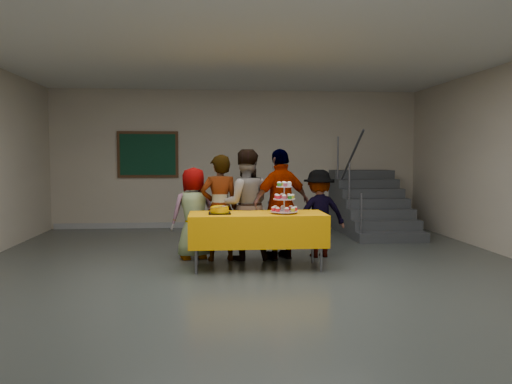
{
  "coord_description": "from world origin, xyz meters",
  "views": [
    {
      "loc": [
        -0.56,
        -5.97,
        1.54
      ],
      "look_at": [
        0.06,
        1.06,
        1.05
      ],
      "focal_mm": 35.0,
      "sensor_mm": 36.0,
      "label": 1
    }
  ],
  "objects_px": {
    "schoolchild_b": "(220,208)",
    "staircase": "(369,208)",
    "schoolchild_e": "(319,213)",
    "noticeboard": "(148,155)",
    "schoolchild_a": "(194,213)",
    "schoolchild_d": "(281,204)",
    "cupcake_stand": "(284,201)",
    "bake_table": "(257,229)",
    "bear_cake": "(220,209)",
    "schoolchild_c": "(245,205)"
  },
  "relations": [
    {
      "from": "schoolchild_a",
      "to": "noticeboard",
      "type": "relative_size",
      "value": 1.07
    },
    {
      "from": "bake_table",
      "to": "noticeboard",
      "type": "xyz_separation_m",
      "value": [
        -1.99,
        4.11,
        1.04
      ]
    },
    {
      "from": "schoolchild_c",
      "to": "noticeboard",
      "type": "bearing_deg",
      "value": -65.31
    },
    {
      "from": "bear_cake",
      "to": "schoolchild_e",
      "type": "xyz_separation_m",
      "value": [
        1.55,
        0.75,
        -0.15
      ]
    },
    {
      "from": "schoolchild_d",
      "to": "noticeboard",
      "type": "bearing_deg",
      "value": -79.73
    },
    {
      "from": "bake_table",
      "to": "schoolchild_c",
      "type": "height_order",
      "value": "schoolchild_c"
    },
    {
      "from": "schoolchild_a",
      "to": "schoolchild_e",
      "type": "relative_size",
      "value": 1.03
    },
    {
      "from": "bear_cake",
      "to": "noticeboard",
      "type": "xyz_separation_m",
      "value": [
        -1.47,
        4.13,
        0.77
      ]
    },
    {
      "from": "schoolchild_a",
      "to": "noticeboard",
      "type": "xyz_separation_m",
      "value": [
        -1.09,
        3.36,
        0.9
      ]
    },
    {
      "from": "schoolchild_b",
      "to": "staircase",
      "type": "bearing_deg",
      "value": -148.98
    },
    {
      "from": "schoolchild_a",
      "to": "noticeboard",
      "type": "bearing_deg",
      "value": -89.47
    },
    {
      "from": "schoolchild_b",
      "to": "schoolchild_d",
      "type": "distance_m",
      "value": 0.93
    },
    {
      "from": "bake_table",
      "to": "schoolchild_e",
      "type": "distance_m",
      "value": 1.26
    },
    {
      "from": "schoolchild_b",
      "to": "staircase",
      "type": "distance_m",
      "value": 4.15
    },
    {
      "from": "schoolchild_e",
      "to": "staircase",
      "type": "distance_m",
      "value": 3.02
    },
    {
      "from": "schoolchild_c",
      "to": "noticeboard",
      "type": "xyz_separation_m",
      "value": [
        -1.87,
        3.48,
        0.77
      ]
    },
    {
      "from": "schoolchild_b",
      "to": "bake_table",
      "type": "bearing_deg",
      "value": 121.83
    },
    {
      "from": "schoolchild_d",
      "to": "schoolchild_e",
      "type": "relative_size",
      "value": 1.24
    },
    {
      "from": "bake_table",
      "to": "schoolchild_c",
      "type": "bearing_deg",
      "value": 101.63
    },
    {
      "from": "bake_table",
      "to": "schoolchild_a",
      "type": "bearing_deg",
      "value": 140.49
    },
    {
      "from": "cupcake_stand",
      "to": "schoolchild_d",
      "type": "bearing_deg",
      "value": 85.3
    },
    {
      "from": "schoolchild_c",
      "to": "bake_table",
      "type": "bearing_deg",
      "value": 98.13
    },
    {
      "from": "schoolchild_b",
      "to": "schoolchild_d",
      "type": "bearing_deg",
      "value": 171.47
    },
    {
      "from": "cupcake_stand",
      "to": "schoolchild_e",
      "type": "xyz_separation_m",
      "value": [
        0.66,
        0.81,
        -0.27
      ]
    },
    {
      "from": "schoolchild_a",
      "to": "bear_cake",
      "type": "bearing_deg",
      "value": 99.08
    },
    {
      "from": "bear_cake",
      "to": "schoolchild_a",
      "type": "bearing_deg",
      "value": 116.54
    },
    {
      "from": "schoolchild_a",
      "to": "staircase",
      "type": "relative_size",
      "value": 0.58
    },
    {
      "from": "cupcake_stand",
      "to": "schoolchild_c",
      "type": "height_order",
      "value": "schoolchild_c"
    },
    {
      "from": "bake_table",
      "to": "schoolchild_a",
      "type": "height_order",
      "value": "schoolchild_a"
    },
    {
      "from": "bear_cake",
      "to": "schoolchild_d",
      "type": "xyz_separation_m",
      "value": [
        0.94,
        0.62,
        0.01
      ]
    },
    {
      "from": "bear_cake",
      "to": "schoolchild_b",
      "type": "relative_size",
      "value": 0.23
    },
    {
      "from": "schoolchild_a",
      "to": "schoolchild_d",
      "type": "distance_m",
      "value": 1.34
    },
    {
      "from": "schoolchild_c",
      "to": "schoolchild_b",
      "type": "bearing_deg",
      "value": 3.63
    },
    {
      "from": "bear_cake",
      "to": "staircase",
      "type": "relative_size",
      "value": 0.15
    },
    {
      "from": "cupcake_stand",
      "to": "schoolchild_a",
      "type": "bearing_deg",
      "value": 146.98
    },
    {
      "from": "schoolchild_a",
      "to": "staircase",
      "type": "distance_m",
      "value": 4.35
    },
    {
      "from": "schoolchild_b",
      "to": "schoolchild_d",
      "type": "xyz_separation_m",
      "value": [
        0.93,
        0.02,
        0.04
      ]
    },
    {
      "from": "schoolchild_d",
      "to": "staircase",
      "type": "xyz_separation_m",
      "value": [
        2.22,
        2.68,
        -0.35
      ]
    },
    {
      "from": "schoolchild_b",
      "to": "bear_cake",
      "type": "bearing_deg",
      "value": 79.47
    },
    {
      "from": "bear_cake",
      "to": "noticeboard",
      "type": "height_order",
      "value": "noticeboard"
    },
    {
      "from": "schoolchild_e",
      "to": "noticeboard",
      "type": "height_order",
      "value": "noticeboard"
    },
    {
      "from": "schoolchild_a",
      "to": "schoolchild_d",
      "type": "height_order",
      "value": "schoolchild_d"
    },
    {
      "from": "bake_table",
      "to": "schoolchild_e",
      "type": "relative_size",
      "value": 1.39
    },
    {
      "from": "cupcake_stand",
      "to": "bake_table",
      "type": "bearing_deg",
      "value": 167.8
    },
    {
      "from": "cupcake_stand",
      "to": "noticeboard",
      "type": "xyz_separation_m",
      "value": [
        -2.36,
        4.19,
        0.66
      ]
    },
    {
      "from": "bake_table",
      "to": "cupcake_stand",
      "type": "relative_size",
      "value": 4.22
    },
    {
      "from": "bake_table",
      "to": "schoolchild_d",
      "type": "distance_m",
      "value": 0.78
    },
    {
      "from": "schoolchild_a",
      "to": "schoolchild_d",
      "type": "bearing_deg",
      "value": 156.11
    },
    {
      "from": "schoolchild_b",
      "to": "schoolchild_c",
      "type": "bearing_deg",
      "value": 177.6
    },
    {
      "from": "schoolchild_e",
      "to": "cupcake_stand",
      "type": "bearing_deg",
      "value": 41.54
    }
  ]
}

